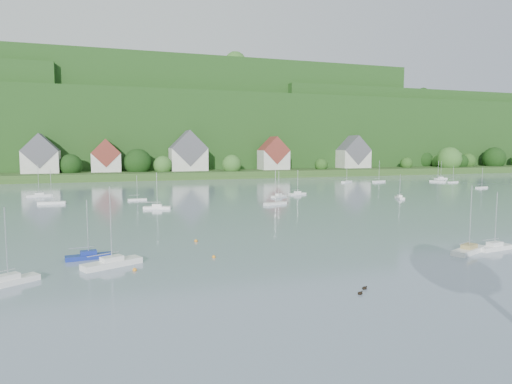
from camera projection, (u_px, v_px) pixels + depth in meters
far_shore_strip at (174, 173)px, 212.99m from camera, size 600.00×60.00×3.00m
forested_ridge at (158, 132)px, 275.86m from camera, size 620.00×181.22×69.89m
village_building_0 at (41, 157)px, 182.83m from camera, size 14.00×10.40×16.00m
village_building_1 at (106, 158)px, 192.56m from camera, size 12.00×9.36×14.00m
village_building_2 at (188, 154)px, 202.34m from camera, size 16.00×11.44×18.00m
village_building_3 at (273, 156)px, 212.96m from camera, size 13.00×10.40×15.50m
village_building_4 at (353, 155)px, 230.71m from camera, size 15.00×10.40×16.50m
near_sailboat_0 at (112, 262)px, 50.49m from camera, size 6.80×4.56×8.97m
near_sailboat_1 at (89, 256)px, 53.95m from camera, size 5.39×2.15×7.07m
near_sailboat_2 at (469, 250)px, 56.93m from camera, size 6.50×4.12×8.53m
near_sailboat_3 at (495, 247)px, 58.73m from camera, size 5.76×2.37×7.55m
near_sailboat_6 at (8, 281)px, 43.71m from camera, size 5.54×4.46×7.59m
mooring_buoy_0 at (214, 258)px, 54.50m from camera, size 0.43×0.43×0.43m
mooring_buoy_3 at (196, 242)px, 63.77m from camera, size 0.48×0.48×0.48m
mooring_buoy_5 at (135, 271)px, 48.67m from camera, size 0.46×0.46×0.46m
duck_pair at (362, 291)px, 41.62m from camera, size 1.71×1.51×0.36m
far_sailboat_cluster at (245, 190)px, 136.91m from camera, size 200.84×68.29×8.71m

